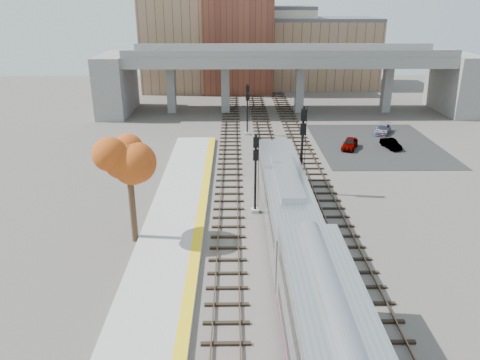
# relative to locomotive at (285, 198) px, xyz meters

# --- Properties ---
(ground) EXTENTS (160.00, 160.00, 0.00)m
(ground) POSITION_rel_locomotive_xyz_m (-1.00, -7.18, -2.28)
(ground) COLOR #47423D
(ground) RESTS_ON ground
(platform) EXTENTS (4.50, 60.00, 0.35)m
(platform) POSITION_rel_locomotive_xyz_m (-8.25, -7.18, -2.10)
(platform) COLOR #9E9E99
(platform) RESTS_ON ground
(yellow_strip) EXTENTS (0.70, 60.00, 0.01)m
(yellow_strip) POSITION_rel_locomotive_xyz_m (-6.35, -7.18, -1.92)
(yellow_strip) COLOR yellow
(yellow_strip) RESTS_ON platform
(tracks) EXTENTS (10.70, 95.00, 0.25)m
(tracks) POSITION_rel_locomotive_xyz_m (-0.07, 5.32, -2.20)
(tracks) COLOR black
(tracks) RESTS_ON ground
(overpass) EXTENTS (54.00, 12.00, 9.50)m
(overpass) POSITION_rel_locomotive_xyz_m (3.92, 37.82, 3.53)
(overpass) COLOR slate
(overpass) RESTS_ON ground
(buildings_far) EXTENTS (43.00, 21.00, 20.60)m
(buildings_far) POSITION_rel_locomotive_xyz_m (0.26, 59.39, 5.60)
(buildings_far) COLOR #967257
(buildings_far) RESTS_ON ground
(parking_lot) EXTENTS (14.00, 18.00, 0.04)m
(parking_lot) POSITION_rel_locomotive_xyz_m (13.00, 20.82, -2.26)
(parking_lot) COLOR black
(parking_lot) RESTS_ON ground
(locomotive) EXTENTS (3.02, 19.05, 4.10)m
(locomotive) POSITION_rel_locomotive_xyz_m (0.00, 0.00, 0.00)
(locomotive) COLOR #A8AAB2
(locomotive) RESTS_ON ground
(signal_mast_near) EXTENTS (0.60, 0.64, 6.48)m
(signal_mast_near) POSITION_rel_locomotive_xyz_m (-2.10, 2.37, 0.82)
(signal_mast_near) COLOR #9E9E99
(signal_mast_near) RESTS_ON ground
(signal_mast_mid) EXTENTS (0.60, 0.64, 7.75)m
(signal_mast_mid) POSITION_rel_locomotive_xyz_m (2.00, 6.22, 1.69)
(signal_mast_mid) COLOR #9E9E99
(signal_mast_mid) RESTS_ON ground
(signal_mast_far) EXTENTS (0.60, 0.64, 6.32)m
(signal_mast_far) POSITION_rel_locomotive_xyz_m (-2.10, 25.13, 0.71)
(signal_mast_far) COLOR #9E9E99
(signal_mast_far) RESTS_ON ground
(tree) EXTENTS (3.60, 3.60, 8.14)m
(tree) POSITION_rel_locomotive_xyz_m (-10.77, -2.10, 3.76)
(tree) COLOR #382619
(tree) RESTS_ON ground
(car_a) EXTENTS (2.76, 3.89, 1.23)m
(car_a) POSITION_rel_locomotive_xyz_m (9.37, 19.11, -1.62)
(car_a) COLOR #99999E
(car_a) RESTS_ON parking_lot
(car_b) EXTENTS (1.79, 3.38, 1.06)m
(car_b) POSITION_rel_locomotive_xyz_m (14.08, 19.19, -1.71)
(car_b) COLOR #99999E
(car_b) RESTS_ON parking_lot
(car_c) EXTENTS (3.13, 4.09, 1.10)m
(car_c) POSITION_rel_locomotive_xyz_m (15.01, 25.42, -1.69)
(car_c) COLOR #99999E
(car_c) RESTS_ON parking_lot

